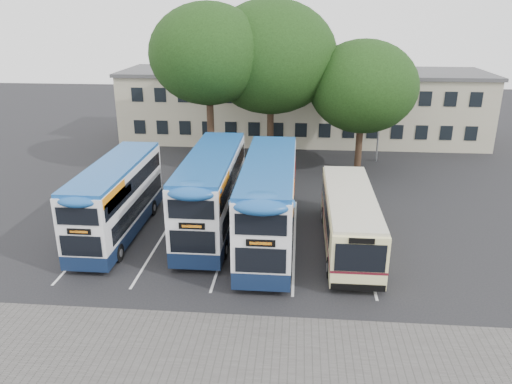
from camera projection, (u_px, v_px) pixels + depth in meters
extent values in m
plane|color=black|center=(299.00, 291.00, 21.37)|extent=(120.00, 120.00, 0.00)
cube|color=#595654|center=(238.00, 366.00, 16.86)|extent=(40.00, 6.00, 0.01)
cube|color=silver|center=(100.00, 233.00, 26.92)|extent=(0.12, 11.00, 0.01)
cube|color=silver|center=(163.00, 235.00, 26.64)|extent=(0.12, 11.00, 0.01)
cube|color=silver|center=(228.00, 238.00, 26.35)|extent=(0.12, 11.00, 0.01)
cube|color=silver|center=(294.00, 240.00, 26.07)|extent=(0.12, 11.00, 0.01)
cube|color=silver|center=(362.00, 243.00, 25.78)|extent=(0.12, 11.00, 0.01)
cube|color=#B0A78D|center=(302.00, 106.00, 45.58)|extent=(32.00, 8.00, 6.00)
cube|color=#4C4C4F|center=(303.00, 72.00, 44.53)|extent=(32.40, 8.40, 0.30)
cube|color=black|center=(301.00, 130.00, 42.27)|extent=(30.00, 0.06, 1.20)
cube|color=black|center=(302.00, 97.00, 41.30)|extent=(30.00, 0.06, 1.20)
cylinder|color=gray|center=(381.00, 105.00, 38.03)|extent=(0.14, 0.14, 9.00)
cube|color=gray|center=(386.00, 43.00, 36.48)|extent=(0.12, 0.80, 0.12)
cube|color=gray|center=(387.00, 44.00, 36.12)|extent=(0.25, 0.50, 0.12)
cylinder|color=black|center=(211.00, 131.00, 35.81)|extent=(0.50, 0.50, 6.23)
ellipsoid|color=black|center=(208.00, 54.00, 33.96)|extent=(8.08, 8.08, 6.87)
cylinder|color=black|center=(270.00, 127.00, 37.74)|extent=(0.50, 0.50, 5.95)
ellipsoid|color=black|center=(271.00, 57.00, 35.97)|extent=(9.55, 9.55, 8.12)
cylinder|color=black|center=(359.00, 140.00, 36.80)|extent=(0.50, 0.50, 4.54)
ellipsoid|color=black|center=(363.00, 87.00, 35.45)|extent=(7.75, 7.75, 6.59)
cube|color=#101F3D|center=(119.00, 223.00, 26.62)|extent=(2.22, 9.32, 0.71)
cube|color=white|center=(116.00, 193.00, 26.03)|extent=(2.22, 9.32, 2.75)
cube|color=#194F99|center=(114.00, 167.00, 25.54)|extent=(2.17, 9.13, 0.27)
cube|color=black|center=(119.00, 204.00, 26.54)|extent=(2.26, 8.25, 0.89)
cube|color=black|center=(115.00, 181.00, 25.81)|extent=(2.26, 8.78, 0.80)
cube|color=orange|center=(114.00, 194.00, 22.69)|extent=(0.02, 2.84, 0.49)
cube|color=black|center=(79.00, 232.00, 21.67)|extent=(1.06, 0.06, 0.27)
cylinder|color=black|center=(119.00, 207.00, 29.30)|extent=(0.27, 0.89, 0.89)
cylinder|color=black|center=(152.00, 208.00, 29.13)|extent=(0.27, 0.89, 0.89)
cylinder|color=black|center=(78.00, 251.00, 23.90)|extent=(0.27, 0.89, 0.89)
cylinder|color=black|center=(118.00, 253.00, 23.74)|extent=(0.27, 0.89, 0.89)
cube|color=#101F3D|center=(213.00, 218.00, 27.12)|extent=(2.41, 10.13, 0.77)
cube|color=white|center=(212.00, 185.00, 26.47)|extent=(2.41, 10.13, 2.99)
cube|color=#194F99|center=(211.00, 157.00, 25.94)|extent=(2.36, 9.93, 0.29)
cube|color=black|center=(213.00, 198.00, 27.03)|extent=(2.45, 8.98, 0.97)
cube|color=black|center=(211.00, 173.00, 26.24)|extent=(2.45, 9.56, 0.87)
cube|color=orange|center=(225.00, 185.00, 22.84)|extent=(0.02, 3.09, 0.53)
cube|color=black|center=(192.00, 226.00, 21.74)|extent=(1.16, 0.06, 0.29)
cylinder|color=black|center=(203.00, 201.00, 30.03)|extent=(0.29, 0.97, 0.97)
cylinder|color=black|center=(239.00, 202.00, 29.85)|extent=(0.29, 0.97, 0.97)
cylinder|color=black|center=(179.00, 248.00, 24.17)|extent=(0.29, 0.97, 0.97)
cylinder|color=black|center=(223.00, 249.00, 23.99)|extent=(0.29, 0.97, 0.97)
cube|color=#101F3D|center=(268.00, 230.00, 25.54)|extent=(2.48, 10.43, 0.79)
cube|color=white|center=(269.00, 195.00, 24.87)|extent=(2.48, 10.43, 3.08)
cube|color=#194F99|center=(269.00, 165.00, 24.32)|extent=(2.43, 10.22, 0.30)
cube|color=black|center=(269.00, 209.00, 25.44)|extent=(2.52, 9.24, 0.99)
cube|color=black|center=(269.00, 182.00, 24.63)|extent=(2.52, 9.83, 0.89)
cube|color=orange|center=(293.00, 197.00, 21.14)|extent=(0.02, 3.18, 0.55)
cube|color=black|center=(261.00, 243.00, 20.00)|extent=(1.19, 0.06, 0.30)
cylinder|color=black|center=(252.00, 211.00, 28.53)|extent=(0.30, 0.99, 0.99)
cylinder|color=black|center=(291.00, 212.00, 28.35)|extent=(0.30, 0.99, 0.99)
cylinder|color=black|center=(239.00, 265.00, 22.50)|extent=(0.30, 0.99, 0.99)
cylinder|color=black|center=(289.00, 267.00, 22.31)|extent=(0.30, 0.99, 0.99)
cube|color=#AC0B0C|center=(295.00, 175.00, 25.69)|extent=(0.02, 3.97, 0.84)
cube|color=#F7EEA4|center=(349.00, 219.00, 24.91)|extent=(2.37, 9.47, 2.42)
cube|color=beige|center=(351.00, 196.00, 24.47)|extent=(2.27, 9.09, 0.19)
cube|color=black|center=(349.00, 208.00, 25.21)|extent=(2.41, 7.58, 0.85)
cube|color=maroon|center=(349.00, 226.00, 25.05)|extent=(2.40, 9.49, 0.11)
cube|color=black|center=(360.00, 258.00, 20.36)|extent=(2.08, 0.06, 1.23)
cylinder|color=black|center=(330.00, 268.00, 22.34)|extent=(0.28, 0.95, 0.95)
cylinder|color=black|center=(379.00, 270.00, 22.16)|extent=(0.28, 0.95, 0.95)
cylinder|color=black|center=(325.00, 215.00, 28.00)|extent=(0.28, 0.95, 0.95)
cylinder|color=black|center=(363.00, 216.00, 27.83)|extent=(0.28, 0.95, 0.95)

